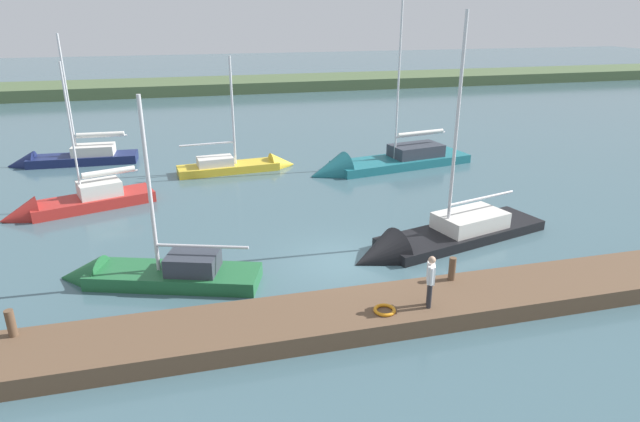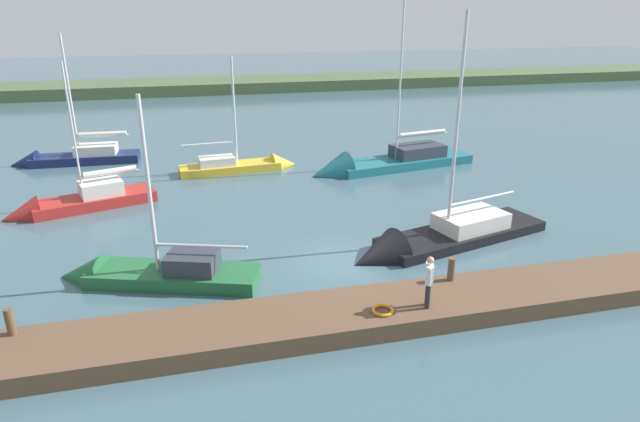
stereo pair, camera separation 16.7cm
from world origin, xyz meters
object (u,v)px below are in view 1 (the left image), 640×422
(sailboat_outer_mooring, at_px, (434,242))
(sailboat_near_dock, at_px, (244,167))
(life_ring_buoy, at_px, (385,310))
(person_on_dock, at_px, (431,278))
(sailboat_mid_channel, at_px, (149,278))
(mooring_post_far, at_px, (452,269))
(sailboat_far_left, at_px, (72,207))
(sailboat_inner_slip, at_px, (69,161))
(mooring_post_near, at_px, (11,323))
(sailboat_behind_pier, at_px, (378,166))

(sailboat_outer_mooring, bearing_deg, sailboat_near_dock, -79.08)
(sailboat_near_dock, relative_size, sailboat_outer_mooring, 0.73)
(life_ring_buoy, relative_size, person_on_dock, 0.40)
(sailboat_mid_channel, height_order, sailboat_near_dock, sailboat_near_dock)
(sailboat_outer_mooring, bearing_deg, person_on_dock, 47.61)
(mooring_post_far, distance_m, sailboat_mid_channel, 10.34)
(sailboat_far_left, xyz_separation_m, person_on_dock, (-12.06, 13.02, 1.31))
(sailboat_inner_slip, height_order, sailboat_outer_mooring, sailboat_outer_mooring)
(life_ring_buoy, relative_size, sailboat_near_dock, 0.09)
(sailboat_outer_mooring, height_order, person_on_dock, sailboat_outer_mooring)
(mooring_post_near, relative_size, sailboat_mid_channel, 0.11)
(sailboat_inner_slip, bearing_deg, sailboat_near_dock, 160.86)
(sailboat_behind_pier, xyz_separation_m, sailboat_outer_mooring, (1.60, 10.93, -0.03))
(mooring_post_far, bearing_deg, sailboat_far_left, -40.77)
(life_ring_buoy, xyz_separation_m, sailboat_inner_slip, (12.23, -21.73, -0.44))
(sailboat_mid_channel, relative_size, sailboat_near_dock, 1.01)
(sailboat_mid_channel, xyz_separation_m, sailboat_near_dock, (-4.86, -13.01, 0.04))
(sailboat_inner_slip, height_order, sailboat_far_left, sailboat_inner_slip)
(sailboat_mid_channel, xyz_separation_m, sailboat_behind_pier, (-12.56, -11.31, 0.04))
(sailboat_mid_channel, xyz_separation_m, sailboat_outer_mooring, (-10.96, -0.38, 0.01))
(mooring_post_near, distance_m, sailboat_outer_mooring, 14.84)
(life_ring_buoy, xyz_separation_m, sailboat_far_left, (10.68, -13.00, -0.43))
(mooring_post_near, bearing_deg, mooring_post_far, 180.00)
(sailboat_outer_mooring, xyz_separation_m, sailboat_far_left, (14.75, -7.86, 0.06))
(mooring_post_far, relative_size, life_ring_buoy, 1.18)
(sailboat_near_dock, height_order, sailboat_outer_mooring, sailboat_outer_mooring)
(mooring_post_near, distance_m, sailboat_far_left, 11.69)
(sailboat_near_dock, height_order, sailboat_inner_slip, sailboat_inner_slip)
(life_ring_buoy, bearing_deg, sailboat_behind_pier, -109.46)
(life_ring_buoy, bearing_deg, sailboat_mid_channel, -34.69)
(life_ring_buoy, relative_size, sailboat_inner_slip, 0.08)
(sailboat_behind_pier, bearing_deg, sailboat_near_dock, -22.45)
(mooring_post_far, distance_m, sailboat_behind_pier, 15.02)
(sailboat_mid_channel, distance_m, sailboat_behind_pier, 16.90)
(mooring_post_near, xyz_separation_m, sailboat_inner_slip, (1.99, -20.39, -0.78))
(life_ring_buoy, height_order, sailboat_mid_channel, sailboat_mid_channel)
(mooring_post_near, xyz_separation_m, person_on_dock, (-11.63, 1.37, 0.54))
(sailboat_behind_pier, relative_size, person_on_dock, 7.41)
(sailboat_inner_slip, bearing_deg, sailboat_outer_mooring, 136.57)
(sailboat_inner_slip, bearing_deg, person_on_dock, 124.11)
(sailboat_inner_slip, height_order, person_on_dock, sailboat_inner_slip)
(life_ring_buoy, bearing_deg, mooring_post_far, -154.67)
(mooring_post_far, distance_m, sailboat_outer_mooring, 4.08)
(life_ring_buoy, distance_m, sailboat_inner_slip, 24.94)
(sailboat_outer_mooring, bearing_deg, sailboat_far_left, -42.89)
(sailboat_behind_pier, bearing_deg, mooring_post_near, 32.78)
(mooring_post_near, bearing_deg, life_ring_buoy, 172.52)
(mooring_post_far, relative_size, sailboat_far_left, 0.10)
(sailboat_outer_mooring, relative_size, person_on_dock, 6.08)
(mooring_post_near, height_order, mooring_post_far, same)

